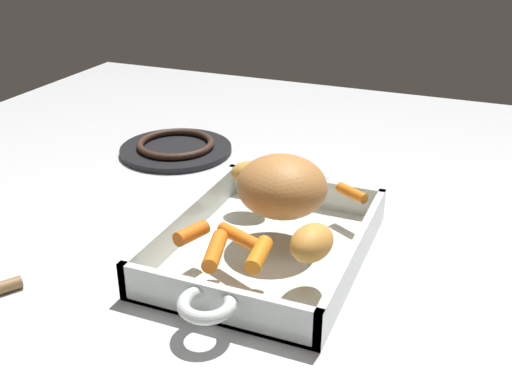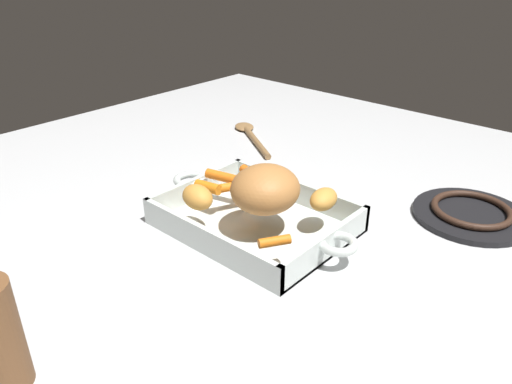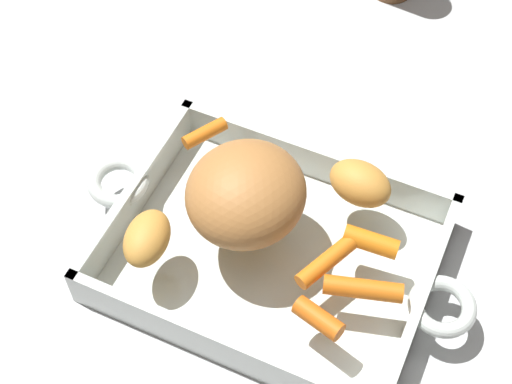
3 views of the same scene
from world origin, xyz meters
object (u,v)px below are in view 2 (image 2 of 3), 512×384
baby_carrot_northwest (249,174)px  baby_carrot_short (208,187)px  roasting_dish (255,219)px  stove_burner_rear (471,213)px  pork_roast (265,189)px  baby_carrot_southeast (224,177)px  baby_carrot_center_left (233,186)px  serving_spoon (251,134)px  potato_corner (197,197)px  potato_golden_small (324,199)px  baby_carrot_long (275,241)px

baby_carrot_northwest → baby_carrot_short: (-0.02, -0.09, 0.00)m
roasting_dish → stove_burner_rear: size_ratio=1.98×
pork_roast → baby_carrot_southeast: 0.14m
baby_carrot_center_left → serving_spoon: baby_carrot_center_left is taller
baby_carrot_short → roasting_dish: bearing=15.9°
roasting_dish → stove_burner_rear: (0.27, 0.28, -0.01)m
baby_carrot_southeast → stove_burner_rear: (0.37, 0.26, -0.05)m
baby_carrot_southeast → potato_corner: potato_corner is taller
baby_carrot_southeast → baby_carrot_short: 0.05m
baby_carrot_northwest → pork_roast: bearing=-35.9°
pork_roast → potato_golden_small: 0.10m
serving_spoon → stove_burner_rear: bearing=-151.7°
baby_carrot_long → stove_burner_rear: 0.40m
baby_carrot_center_left → stove_burner_rear: (0.33, 0.27, -0.05)m
baby_carrot_long → baby_carrot_short: bearing=164.6°
pork_roast → potato_golden_small: bearing=45.4°
serving_spoon → baby_carrot_northwest: bearing=164.6°
serving_spoon → baby_carrot_short: bearing=154.4°
baby_carrot_southeast → potato_corner: bearing=-68.1°
baby_carrot_center_left → stove_burner_rear: 0.43m
potato_corner → serving_spoon: bearing=121.7°
baby_carrot_center_left → baby_carrot_short: 0.04m
pork_roast → baby_carrot_center_left: pork_roast is taller
serving_spoon → roasting_dish: bearing=165.9°
potato_golden_small → baby_carrot_northwest: bearing=177.9°
pork_roast → baby_carrot_center_left: (-0.09, 0.02, -0.03)m
baby_carrot_center_left → baby_carrot_southeast: size_ratio=0.99×
potato_corner → potato_golden_small: bearing=41.3°
potato_corner → pork_roast: bearing=37.7°
stove_burner_rear → baby_carrot_long: bearing=-113.6°
potato_golden_small → stove_burner_rear: size_ratio=0.30×
potato_golden_small → stove_burner_rear: 0.29m
baby_carrot_southeast → baby_carrot_short: (0.01, -0.05, 0.00)m
pork_roast → baby_carrot_long: size_ratio=2.42×
baby_carrot_center_left → baby_carrot_short: bearing=-130.5°
baby_carrot_southeast → potato_golden_small: potato_golden_small is taller
pork_roast → baby_carrot_center_left: bearing=169.5°
baby_carrot_northwest → serving_spoon: size_ratio=0.20×
baby_carrot_center_left → baby_carrot_short: baby_carrot_short is taller
baby_carrot_center_left → serving_spoon: (-0.25, 0.32, -0.05)m
roasting_dish → baby_carrot_long: (0.11, -0.08, 0.04)m
baby_carrot_center_left → baby_carrot_southeast: (-0.04, 0.02, 0.00)m
pork_roast → baby_carrot_center_left: 0.10m
potato_golden_small → baby_carrot_center_left: bearing=-161.7°
baby_carrot_center_left → potato_golden_small: 0.17m
pork_roast → potato_golden_small: size_ratio=1.91×
baby_carrot_center_left → baby_carrot_long: baby_carrot_center_left is taller
serving_spoon → baby_carrot_southeast: bearing=157.1°
baby_carrot_short → potato_golden_small: size_ratio=0.84×
roasting_dish → baby_carrot_center_left: bearing=172.0°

